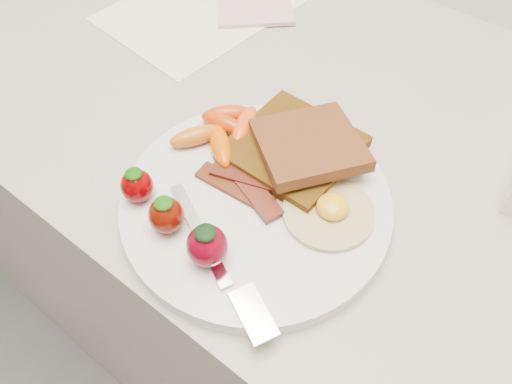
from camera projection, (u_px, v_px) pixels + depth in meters
The scene contains 10 objects.
counter at pixel (302, 289), 0.95m from camera, with size 2.00×0.60×0.90m, color gray.
plate at pixel (256, 203), 0.50m from camera, with size 0.27×0.27×0.02m, color silver.
toast_lower at pixel (293, 148), 0.53m from camera, with size 0.12×0.12×0.01m, color #452606.
toast_upper at pixel (309, 144), 0.51m from camera, with size 0.10×0.10×0.01m, color #3C1B0E.
fried_egg at pixel (330, 211), 0.48m from camera, with size 0.11×0.11×0.02m.
bacon_strips at pixel (246, 184), 0.50m from camera, with size 0.10×0.06×0.01m.
baby_carrots at pixel (223, 129), 0.54m from camera, with size 0.08×0.11×0.02m.
strawberries at pixel (175, 219), 0.45m from camera, with size 0.13×0.05×0.05m.
fork at pixel (223, 267), 0.44m from camera, with size 0.18×0.09×0.00m.
paper_sheet at pixel (202, 8), 0.73m from camera, with size 0.20×0.27×0.00m, color white.
Camera 1 is at (0.19, 1.31, 1.31)m, focal length 35.00 mm.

